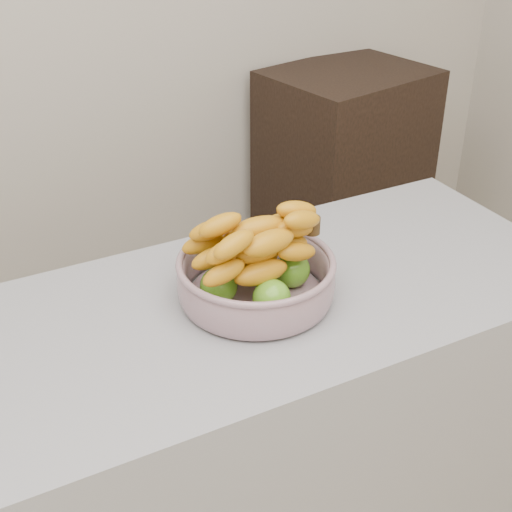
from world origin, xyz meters
The scene contains 3 objects.
counter centered at (0.00, 0.79, 0.45)m, with size 2.00×0.60×0.90m, color #94949B.
cabinet centered at (1.19, 1.78, 0.50)m, with size 0.55×0.44×0.99m, color black.
fruit_bowl centered at (0.30, 0.79, 0.96)m, with size 0.32×0.32×0.18m.
Camera 1 is at (-0.26, -0.28, 1.71)m, focal length 50.00 mm.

